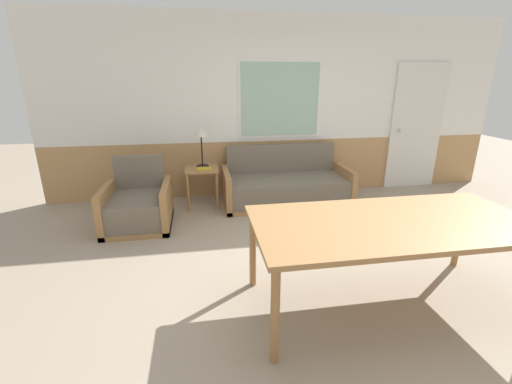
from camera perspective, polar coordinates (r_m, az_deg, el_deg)
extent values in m
plane|color=gray|center=(3.46, 14.23, -13.58)|extent=(16.00, 16.00, 0.00)
cube|color=tan|center=(5.61, 4.02, 4.32)|extent=(7.20, 0.06, 0.86)
cube|color=white|center=(5.44, 4.35, 18.23)|extent=(7.20, 0.06, 1.84)
cube|color=white|center=(5.40, 4.03, 15.12)|extent=(1.29, 0.01, 1.15)
cube|color=#99BCA8|center=(5.40, 4.05, 15.12)|extent=(1.21, 0.02, 1.07)
cube|color=#9E7042|center=(5.21, 4.98, -1.47)|extent=(1.86, 0.86, 0.06)
cube|color=#6B6051|center=(5.13, 5.10, 0.51)|extent=(1.70, 0.78, 0.33)
cube|color=#6B6051|center=(5.40, 4.15, 5.68)|extent=(1.70, 0.10, 0.43)
cube|color=#9E7042|center=(4.99, -4.91, 0.49)|extent=(0.08, 0.86, 0.53)
cube|color=#9E7042|center=(5.42, 14.22, 1.45)|extent=(0.08, 0.86, 0.53)
cube|color=#9E7042|center=(4.66, -18.81, -4.94)|extent=(0.80, 0.87, 0.06)
cube|color=#6B6051|center=(4.57, -19.11, -2.76)|extent=(0.64, 0.79, 0.34)
cube|color=#6B6051|center=(4.84, -18.86, 3.24)|extent=(0.64, 0.10, 0.44)
cube|color=#9E7042|center=(4.65, -23.51, -2.40)|extent=(0.08, 0.87, 0.54)
cube|color=#9E7042|center=(4.52, -14.61, -1.98)|extent=(0.08, 0.87, 0.54)
cube|color=#9E7042|center=(4.99, -9.05, 3.81)|extent=(0.47, 0.47, 0.03)
cylinder|color=#9E7042|center=(4.88, -11.24, -0.18)|extent=(0.04, 0.04, 0.54)
cylinder|color=#9E7042|center=(4.88, -6.45, 0.07)|extent=(0.04, 0.04, 0.54)
cylinder|color=#9E7042|center=(5.27, -11.15, 1.23)|extent=(0.04, 0.04, 0.54)
cylinder|color=#9E7042|center=(5.27, -6.72, 1.46)|extent=(0.04, 0.04, 0.54)
cylinder|color=black|center=(5.06, -8.88, 4.32)|extent=(0.18, 0.18, 0.02)
cylinder|color=black|center=(5.01, -9.01, 6.80)|extent=(0.02, 0.02, 0.43)
cone|color=beige|center=(4.96, -9.19, 10.16)|extent=(0.22, 0.22, 0.17)
cube|color=gold|center=(4.90, -8.67, 3.88)|extent=(0.21, 0.11, 0.02)
cube|color=#9E7042|center=(2.87, 21.87, -4.81)|extent=(2.19, 1.03, 0.04)
cylinder|color=#9E7042|center=(2.33, 3.19, -20.00)|extent=(0.06, 0.06, 0.72)
cylinder|color=#9E7042|center=(3.08, -0.54, -9.55)|extent=(0.06, 0.06, 0.72)
cylinder|color=#9E7042|center=(3.94, 30.86, -5.86)|extent=(0.06, 0.06, 0.72)
cube|color=silver|center=(6.40, 25.11, 9.76)|extent=(0.91, 0.04, 2.04)
sphere|color=silver|center=(6.19, 22.79, 9.45)|extent=(0.06, 0.06, 0.06)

